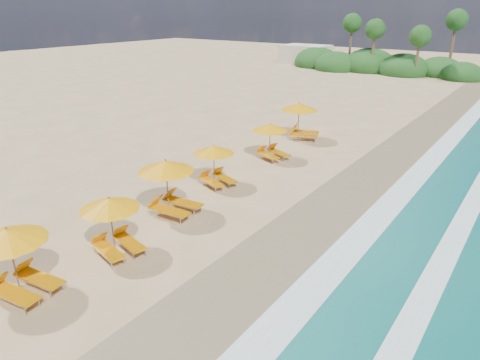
# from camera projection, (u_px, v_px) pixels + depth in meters

# --- Properties ---
(ground) EXTENTS (160.00, 160.00, 0.00)m
(ground) POSITION_uv_depth(u_px,v_px,m) (240.00, 205.00, 19.39)
(ground) COLOR tan
(ground) RESTS_ON ground
(wet_sand) EXTENTS (4.00, 160.00, 0.01)m
(wet_sand) POSITION_uv_depth(u_px,v_px,m) (321.00, 229.00, 17.23)
(wet_sand) COLOR #85724F
(wet_sand) RESTS_ON ground
(surf_foam) EXTENTS (4.00, 160.00, 0.01)m
(surf_foam) POSITION_uv_depth(u_px,v_px,m) (388.00, 250.00, 15.76)
(surf_foam) COLOR white
(surf_foam) RESTS_ON ground
(station_0) EXTENTS (2.71, 2.57, 2.30)m
(station_0) POSITION_uv_depth(u_px,v_px,m) (16.00, 258.00, 12.91)
(station_0) COLOR olive
(station_0) RESTS_ON ground
(station_1) EXTENTS (2.63, 2.53, 2.16)m
(station_1) POSITION_uv_depth(u_px,v_px,m) (114.00, 223.00, 15.19)
(station_1) COLOR olive
(station_1) RESTS_ON ground
(station_2) EXTENTS (2.78, 2.61, 2.44)m
(station_2) POSITION_uv_depth(u_px,v_px,m) (170.00, 184.00, 18.11)
(station_2) COLOR olive
(station_2) RESTS_ON ground
(station_3) EXTENTS (2.62, 2.55, 2.07)m
(station_3) POSITION_uv_depth(u_px,v_px,m) (216.00, 163.00, 21.16)
(station_3) COLOR olive
(station_3) RESTS_ON ground
(station_4) EXTENTS (2.71, 2.66, 2.11)m
(station_4) POSITION_uv_depth(u_px,v_px,m) (272.00, 139.00, 24.89)
(station_4) COLOR olive
(station_4) RESTS_ON ground
(station_5) EXTENTS (3.22, 3.18, 2.48)m
(station_5) POSITION_uv_depth(u_px,v_px,m) (301.00, 118.00, 28.63)
(station_5) COLOR olive
(station_5) RESTS_ON ground
(treeline) EXTENTS (25.80, 8.80, 9.74)m
(treeline) POSITION_uv_depth(u_px,v_px,m) (376.00, 64.00, 58.68)
(treeline) COLOR #163D14
(treeline) RESTS_ON ground
(beach_building) EXTENTS (7.00, 5.00, 2.80)m
(beach_building) POSITION_uv_depth(u_px,v_px,m) (305.00, 54.00, 66.93)
(beach_building) COLOR beige
(beach_building) RESTS_ON ground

